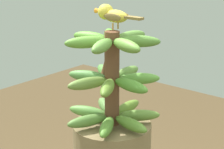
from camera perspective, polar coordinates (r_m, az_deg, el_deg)
The scene contains 2 objects.
banana_bunch at distance 1.30m, azimuth -0.02°, elevation -0.63°, with size 0.32×0.32×0.31m.
perched_bird at distance 1.29m, azimuth -0.01°, elevation 8.52°, with size 0.05×0.19×0.08m.
Camera 1 is at (-0.95, -0.79, 1.95)m, focal length 64.46 mm.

